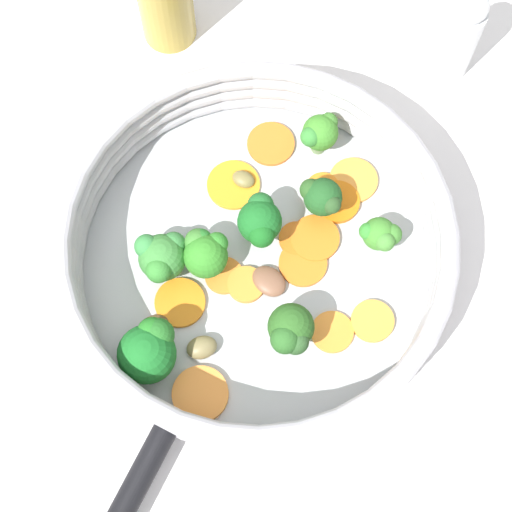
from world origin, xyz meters
name	(u,v)px	position (x,y,z in m)	size (l,w,h in m)	color
ground_plane	(256,266)	(0.00, 0.00, 0.00)	(4.00, 4.00, 0.00)	white
skillet	(256,264)	(0.00, 0.00, 0.01)	(0.31, 0.31, 0.01)	#B2B5B7
skillet_rim_wall	(256,249)	(0.00, 0.00, 0.04)	(0.32, 0.32, 0.06)	#B5B2B9
skillet_rivet_left	(132,388)	(0.14, -0.05, 0.02)	(0.01, 0.01, 0.01)	#AFB4B8
skillet_rivet_right	(222,434)	(0.15, 0.03, 0.02)	(0.01, 0.01, 0.01)	#B4B3B5
carrot_slice_0	(303,264)	(-0.01, 0.04, 0.01)	(0.04, 0.04, 0.00)	orange
carrot_slice_1	(224,275)	(0.02, -0.02, 0.01)	(0.03, 0.03, 0.00)	orange
carrot_slice_2	(251,286)	(0.02, 0.00, 0.01)	(0.03, 0.03, 0.01)	orange
carrot_slice_3	(353,180)	(-0.10, 0.05, 0.01)	(0.04, 0.04, 0.00)	orange
carrot_slice_4	(337,202)	(-0.08, 0.05, 0.01)	(0.04, 0.04, 0.01)	orange
carrot_slice_5	(296,239)	(-0.03, 0.02, 0.01)	(0.03, 0.03, 0.00)	orange
carrot_slice_6	(332,332)	(0.03, 0.08, 0.01)	(0.04, 0.04, 0.00)	orange
carrot_slice_7	(372,321)	(0.01, 0.11, 0.01)	(0.04, 0.04, 0.00)	#F39B37
carrot_slice_8	(233,185)	(-0.06, -0.04, 0.01)	(0.05, 0.05, 0.00)	orange
carrot_slice_9	(271,144)	(-0.11, -0.03, 0.01)	(0.04, 0.04, 0.00)	orange
carrot_slice_10	(315,238)	(-0.04, 0.04, 0.01)	(0.04, 0.04, 0.00)	orange
carrot_slice_11	(180,303)	(0.06, -0.05, 0.01)	(0.04, 0.04, 0.00)	orange
carrot_slice_12	(323,189)	(-0.08, 0.03, 0.01)	(0.03, 0.03, 0.00)	orange
carrot_slice_13	(202,395)	(0.12, 0.00, 0.01)	(0.05, 0.05, 0.01)	orange
broccoli_floret_0	(205,252)	(0.02, -0.04, 0.04)	(0.04, 0.04, 0.05)	#7BB56A
broccoli_floret_1	(149,350)	(0.11, -0.05, 0.04)	(0.05, 0.05, 0.05)	#73A554
broccoli_floret_2	(321,197)	(-0.07, 0.03, 0.04)	(0.03, 0.04, 0.04)	#5D8A4C
broccoli_floret_3	(291,331)	(0.05, 0.05, 0.04)	(0.04, 0.04, 0.05)	#6FA559
broccoli_floret_4	(260,222)	(-0.02, -0.01, 0.04)	(0.05, 0.04, 0.05)	#769952
broccoli_floret_5	(162,257)	(0.03, -0.07, 0.04)	(0.05, 0.04, 0.04)	#84AF68
broccoli_floret_6	(320,133)	(-0.12, 0.01, 0.04)	(0.04, 0.03, 0.05)	#6F8854
broccoli_floret_7	(381,235)	(-0.05, 0.09, 0.03)	(0.03, 0.04, 0.03)	#5E9155
mushroom_piece_0	(202,347)	(0.09, -0.01, 0.02)	(0.03, 0.02, 0.01)	olive
mushroom_piece_1	(243,179)	(-0.07, -0.04, 0.02)	(0.02, 0.02, 0.01)	olive
mushroom_piece_2	(153,329)	(0.09, -0.06, 0.02)	(0.03, 0.02, 0.01)	brown
mushroom_piece_3	(269,281)	(0.01, 0.02, 0.02)	(0.03, 0.02, 0.01)	brown
salt_shaker	(460,34)	(-0.25, 0.10, 0.05)	(0.03, 0.03, 0.11)	silver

